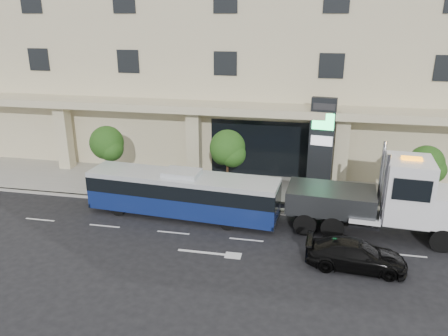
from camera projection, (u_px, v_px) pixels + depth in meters
The scene contains 11 objects.
ground at pixel (250, 227), 24.25m from camera, with size 120.00×120.00×0.00m, color black.
sidewalk at pixel (261, 192), 28.84m from camera, with size 120.00×6.00×0.15m, color gray.
curb at pixel (255, 211), 26.07m from camera, with size 120.00×0.30×0.15m, color gray.
convention_center at pixel (280, 29), 35.16m from camera, with size 60.00×17.60×20.00m.
tree_left at pixel (107, 145), 28.37m from camera, with size 2.27×2.20×4.22m.
tree_mid at pixel (228, 150), 26.84m from camera, with size 2.28×2.20×4.38m.
tree_right at pixel (426, 166), 24.79m from camera, with size 2.10×2.00×4.04m.
city_bus at pixel (182, 193), 25.13m from camera, with size 11.25×3.20×2.81m.
tow_truck at pixel (386, 200), 22.82m from camera, with size 10.67×3.24×4.85m.
black_sedan at pixel (356, 255), 20.17m from camera, with size 1.86×4.58×1.33m, color black.
signage_pylon at pixel (321, 145), 27.76m from camera, with size 1.60×0.77×6.18m.
Camera 1 is at (2.84, -21.62, 11.20)m, focal length 35.00 mm.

